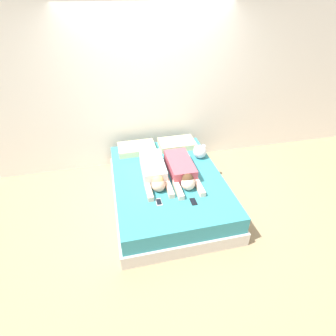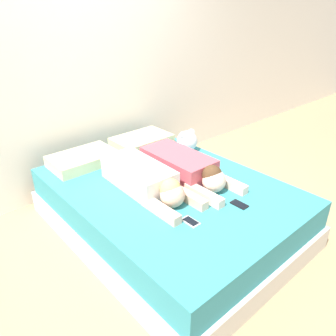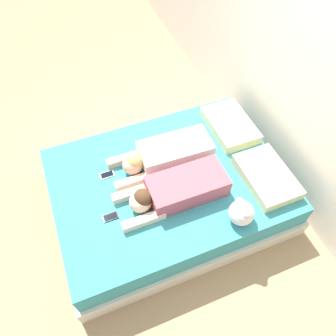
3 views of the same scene
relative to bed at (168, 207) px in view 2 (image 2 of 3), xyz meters
The scene contains 10 objects.
ground_plane 0.21m from the bed, ahead, with size 12.00×12.00×0.00m, color #9E8460.
wall_back 1.62m from the bed, 90.00° to the left, with size 12.00×0.06×2.60m.
bed is the anchor object (origin of this frame).
pillow_head_left 0.91m from the bed, 112.94° to the left, with size 0.59×0.38×0.10m.
pillow_head_right 0.91m from the bed, 67.06° to the left, with size 0.59×0.38×0.10m.
person_left 0.37m from the bed, 167.25° to the left, with size 0.34×0.95×0.21m.
person_right 0.37m from the bed, ahead, with size 0.35×0.96×0.22m.
cell_phone_left 0.60m from the bed, 115.00° to the right, with size 0.07×0.13×0.01m.
cell_phone_right 0.66m from the bed, 71.96° to the right, with size 0.07×0.13×0.01m.
plush_toy 0.79m from the bed, 33.08° to the left, with size 0.21×0.21×0.22m.
Camera 2 is at (-1.56, -1.77, 1.78)m, focal length 35.00 mm.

